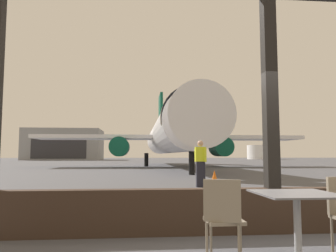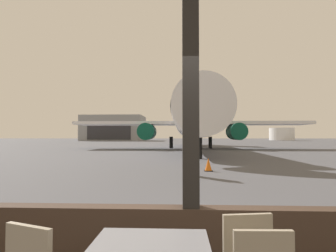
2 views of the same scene
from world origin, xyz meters
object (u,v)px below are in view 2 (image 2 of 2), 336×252
at_px(distant_hangar, 114,128).
at_px(fuel_storage_tank, 282,134).
at_px(airplane, 191,121).
at_px(traffic_cone, 208,165).
at_px(ground_crew_worker, 190,152).

bearing_deg(distant_hangar, fuel_storage_tank, 8.21).
relative_size(airplane, traffic_cone, 60.84).
xyz_separation_m(distant_hangar, fuel_storage_tank, (55.05, 7.94, -1.80)).
bearing_deg(ground_crew_worker, airplane, 87.52).
height_order(ground_crew_worker, distant_hangar, distant_hangar).
bearing_deg(traffic_cone, ground_crew_worker, -121.76).
height_order(airplane, fuel_storage_tank, airplane).
bearing_deg(ground_crew_worker, fuel_storage_tank, 67.72).
xyz_separation_m(airplane, ground_crew_worker, (-0.91, -20.97, -2.41)).
bearing_deg(ground_crew_worker, distant_hangar, 105.92).
distance_m(airplane, ground_crew_worker, 21.13).
xyz_separation_m(ground_crew_worker, traffic_cone, (0.85, 1.37, -0.64)).
height_order(ground_crew_worker, fuel_storage_tank, fuel_storage_tank).
bearing_deg(traffic_cone, airplane, 89.82).
bearing_deg(airplane, distant_hangar, 112.48).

